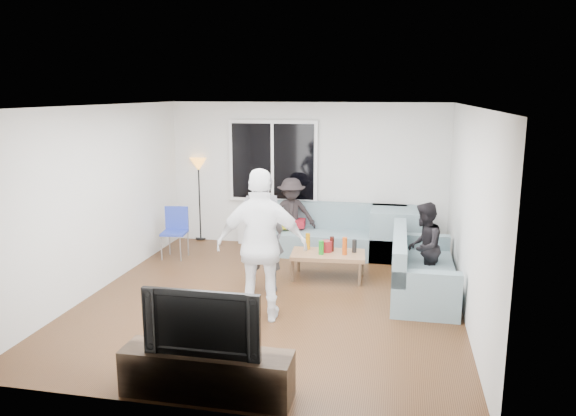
% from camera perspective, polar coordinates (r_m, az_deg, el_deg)
% --- Properties ---
extents(floor, '(5.00, 5.50, 0.04)m').
position_cam_1_polar(floor, '(7.64, -1.65, -9.52)').
color(floor, '#56351C').
rests_on(floor, ground).
extents(ceiling, '(5.00, 5.50, 0.04)m').
position_cam_1_polar(ceiling, '(7.11, -1.78, 10.71)').
color(ceiling, white).
rests_on(ceiling, ground).
extents(wall_back, '(5.00, 0.04, 2.60)m').
position_cam_1_polar(wall_back, '(9.93, 1.93, 3.41)').
color(wall_back, silver).
rests_on(wall_back, ground).
extents(wall_front, '(5.00, 0.04, 2.60)m').
position_cam_1_polar(wall_front, '(4.69, -9.50, -6.53)').
color(wall_front, silver).
rests_on(wall_front, ground).
extents(wall_left, '(0.04, 5.50, 2.60)m').
position_cam_1_polar(wall_left, '(8.20, -19.13, 0.93)').
color(wall_left, silver).
rests_on(wall_left, ground).
extents(wall_right, '(0.04, 5.50, 2.60)m').
position_cam_1_polar(wall_right, '(7.13, 18.42, -0.60)').
color(wall_right, silver).
rests_on(wall_right, ground).
extents(window_frame, '(1.62, 0.06, 1.47)m').
position_cam_1_polar(window_frame, '(9.94, -1.56, 4.88)').
color(window_frame, white).
rests_on(window_frame, wall_back).
extents(window_glass, '(1.50, 0.02, 1.35)m').
position_cam_1_polar(window_glass, '(9.90, -1.61, 4.85)').
color(window_glass, black).
rests_on(window_glass, window_frame).
extents(window_mullion, '(0.05, 0.03, 1.35)m').
position_cam_1_polar(window_mullion, '(9.89, -1.63, 4.84)').
color(window_mullion, white).
rests_on(window_mullion, window_frame).
extents(radiator, '(1.30, 0.12, 0.62)m').
position_cam_1_polar(radiator, '(10.13, -1.57, -2.13)').
color(radiator, silver).
rests_on(radiator, floor).
extents(potted_plant, '(0.19, 0.16, 0.34)m').
position_cam_1_polar(potted_plant, '(9.93, 0.19, 0.43)').
color(potted_plant, '#275A24').
rests_on(potted_plant, radiator).
extents(vase, '(0.19, 0.19, 0.18)m').
position_cam_1_polar(vase, '(10.08, -3.37, 0.13)').
color(vase, silver).
rests_on(vase, radiator).
extents(sofa_back_section, '(2.30, 0.85, 0.85)m').
position_cam_1_polar(sofa_back_section, '(9.53, 5.24, -2.36)').
color(sofa_back_section, slate).
rests_on(sofa_back_section, floor).
extents(sofa_right_section, '(2.00, 0.85, 0.85)m').
position_cam_1_polar(sofa_right_section, '(7.90, 13.87, -5.71)').
color(sofa_right_section, slate).
rests_on(sofa_right_section, floor).
extents(sofa_corner, '(0.85, 0.85, 0.85)m').
position_cam_1_polar(sofa_corner, '(9.48, 11.13, -2.62)').
color(sofa_corner, slate).
rests_on(sofa_corner, floor).
extents(cushion_yellow, '(0.47, 0.43, 0.14)m').
position_cam_1_polar(cushion_yellow, '(9.66, -0.88, -1.61)').
color(cushion_yellow, gold).
rests_on(cushion_yellow, sofa_back_section).
extents(cushion_red, '(0.38, 0.32, 0.13)m').
position_cam_1_polar(cushion_red, '(9.68, 0.69, -1.57)').
color(cushion_red, maroon).
rests_on(cushion_red, sofa_back_section).
extents(coffee_table, '(1.14, 0.68, 0.40)m').
position_cam_1_polar(coffee_table, '(8.37, 4.16, -5.99)').
color(coffee_table, '#956A48').
rests_on(coffee_table, floor).
extents(pitcher, '(0.17, 0.17, 0.17)m').
position_cam_1_polar(pitcher, '(8.36, 4.03, -3.98)').
color(pitcher, maroon).
rests_on(pitcher, coffee_table).
extents(side_chair, '(0.45, 0.45, 0.86)m').
position_cam_1_polar(side_chair, '(9.50, -11.70, -2.59)').
color(side_chair, '#2638A5').
rests_on(side_chair, floor).
extents(floor_lamp, '(0.32, 0.32, 1.56)m').
position_cam_1_polar(floor_lamp, '(10.54, -9.16, 0.89)').
color(floor_lamp, '#FF9C30').
rests_on(floor_lamp, floor).
extents(player_left, '(0.71, 0.56, 1.74)m').
position_cam_1_polar(player_left, '(7.69, -2.79, -2.41)').
color(player_left, '#505055').
rests_on(player_left, floor).
extents(player_right, '(1.16, 0.61, 1.89)m').
position_cam_1_polar(player_right, '(6.68, -2.73, -3.95)').
color(player_right, white).
rests_on(player_right, floor).
extents(spectator_right, '(0.62, 0.72, 1.27)m').
position_cam_1_polar(spectator_right, '(7.98, 13.91, -3.94)').
color(spectator_right, black).
rests_on(spectator_right, floor).
extents(spectator_back, '(0.95, 0.70, 1.32)m').
position_cam_1_polar(spectator_back, '(9.63, 0.35, -0.74)').
color(spectator_back, black).
rests_on(spectator_back, floor).
extents(tv_console, '(1.60, 0.40, 0.44)m').
position_cam_1_polar(tv_console, '(5.37, -8.40, -16.60)').
color(tv_console, '#36261B').
rests_on(tv_console, floor).
extents(television, '(1.09, 0.14, 0.63)m').
position_cam_1_polar(television, '(5.13, -8.59, -11.36)').
color(television, black).
rests_on(television, tv_console).
extents(bottle_b, '(0.08, 0.08, 0.21)m').
position_cam_1_polar(bottle_b, '(8.21, 3.46, -4.12)').
color(bottle_b, '#18861D').
rests_on(bottle_b, coffee_table).
extents(bottle_e, '(0.07, 0.07, 0.20)m').
position_cam_1_polar(bottle_e, '(8.35, 6.90, -3.94)').
color(bottle_e, black).
rests_on(bottle_e, coffee_table).
extents(bottle_a, '(0.07, 0.07, 0.25)m').
position_cam_1_polar(bottle_a, '(8.45, 2.07, -3.49)').
color(bottle_a, '#C87F0B').
rests_on(bottle_a, coffee_table).
extents(bottle_c, '(0.07, 0.07, 0.23)m').
position_cam_1_polar(bottle_c, '(8.38, 4.57, -3.74)').
color(bottle_c, black).
rests_on(bottle_c, coffee_table).
extents(bottle_d, '(0.07, 0.07, 0.27)m').
position_cam_1_polar(bottle_d, '(8.21, 5.91, -3.94)').
color(bottle_d, '#C74A11').
rests_on(bottle_d, coffee_table).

